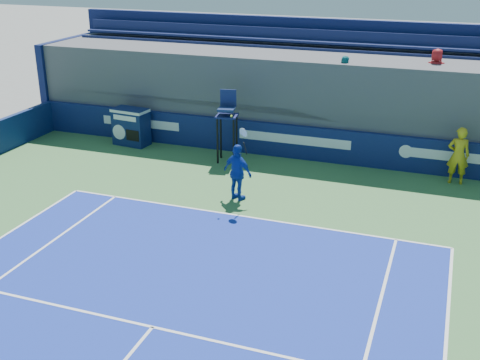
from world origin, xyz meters
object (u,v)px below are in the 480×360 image
(ball_person, at_px, (458,155))
(match_clock, at_px, (131,126))
(tennis_player, at_px, (238,172))
(umpire_chair, at_px, (227,119))

(ball_person, xyz_separation_m, match_clock, (-11.54, -0.01, -0.19))
(ball_person, height_order, match_clock, ball_person)
(tennis_player, bearing_deg, ball_person, 30.59)
(umpire_chair, bearing_deg, match_clock, 173.39)
(umpire_chair, xyz_separation_m, tennis_player, (1.50, -3.08, -0.66))
(match_clock, xyz_separation_m, umpire_chair, (4.03, -0.47, 0.79))
(match_clock, bearing_deg, ball_person, 0.06)
(ball_person, distance_m, match_clock, 11.54)
(ball_person, height_order, tennis_player, tennis_player)
(match_clock, bearing_deg, umpire_chair, -6.61)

